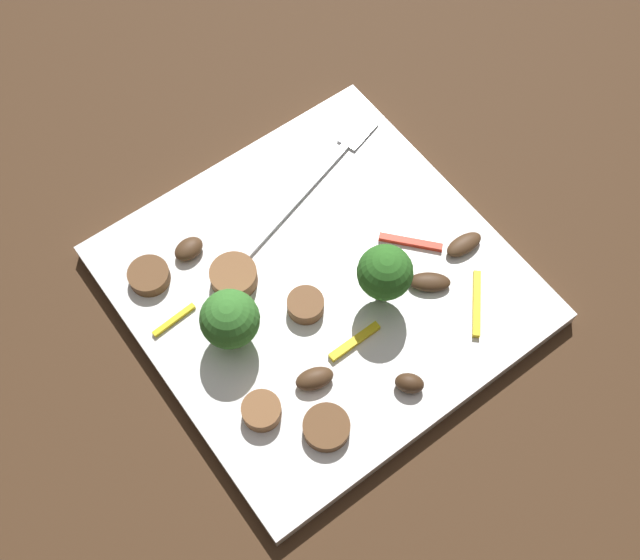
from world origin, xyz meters
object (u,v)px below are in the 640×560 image
object	(u,v)px
plate	(320,285)
sausage_slice_2	(326,427)
broccoli_floret_0	(385,273)
sausage_slice_1	(234,276)
pepper_strip_0	(411,242)
mushroom_0	(430,282)
pepper_strip_2	(477,304)
broccoli_floret_1	(228,317)
pepper_strip_1	(355,342)
sausage_slice_4	(149,276)
pepper_strip_3	(174,320)
sausage_slice_3	(262,411)
mushroom_2	(189,249)
mushroom_1	(315,379)
fork	(316,178)
sausage_slice_0	(306,305)
mushroom_4	(414,380)
mushroom_3	(464,244)

from	to	relation	value
plate	sausage_slice_2	distance (m)	0.12
broccoli_floret_0	sausage_slice_2	distance (m)	0.12
sausage_slice_1	pepper_strip_0	bearing A→B (deg)	-23.00
mushroom_0	pepper_strip_2	xyz separation A→B (m)	(0.02, -0.03, -0.00)
broccoli_floret_1	pepper_strip_1	bearing A→B (deg)	-40.73
plate	broccoli_floret_0	distance (m)	0.07
sausage_slice_4	pepper_strip_3	distance (m)	0.04
broccoli_floret_1	sausage_slice_4	bearing A→B (deg)	108.27
sausage_slice_3	mushroom_2	world-z (taller)	same
sausage_slice_4	mushroom_1	bearing A→B (deg)	-69.82
pepper_strip_1	sausage_slice_4	bearing A→B (deg)	124.73
plate	sausage_slice_3	bearing A→B (deg)	-147.61
fork	pepper_strip_3	size ratio (longest dim) A/B	4.77
fork	pepper_strip_2	xyz separation A→B (m)	(0.03, -0.16, 0.00)
pepper_strip_2	sausage_slice_0	bearing A→B (deg)	144.78
sausage_slice_0	plate	bearing A→B (deg)	29.46
mushroom_2	mushroom_4	size ratio (longest dim) A/B	1.15
sausage_slice_1	pepper_strip_0	xyz separation A→B (m)	(0.13, -0.05, -0.00)
broccoli_floret_1	pepper_strip_3	bearing A→B (deg)	129.60
sausage_slice_0	sausage_slice_1	world-z (taller)	sausage_slice_1
broccoli_floret_0	broccoli_floret_1	world-z (taller)	broccoli_floret_0
mushroom_2	broccoli_floret_1	bearing A→B (deg)	-98.50
plate	fork	distance (m)	0.09
broccoli_floret_1	plate	bearing A→B (deg)	-1.55
sausage_slice_2	mushroom_3	world-z (taller)	same
sausage_slice_2	pepper_strip_0	xyz separation A→B (m)	(0.14, 0.08, -0.00)
sausage_slice_0	mushroom_4	world-z (taller)	mushroom_4
fork	mushroom_0	size ratio (longest dim) A/B	5.54
sausage_slice_0	mushroom_3	world-z (taller)	sausage_slice_0
mushroom_0	sausage_slice_2	bearing A→B (deg)	-161.33
sausage_slice_4	mushroom_2	size ratio (longest dim) A/B	1.32
sausage_slice_2	mushroom_2	distance (m)	0.18
pepper_strip_3	broccoli_floret_1	bearing A→B (deg)	-50.40
sausage_slice_3	pepper_strip_3	bearing A→B (deg)	97.09
sausage_slice_0	sausage_slice_3	world-z (taller)	same
pepper_strip_0	pepper_strip_2	distance (m)	0.07
sausage_slice_2	mushroom_1	distance (m)	0.04
mushroom_3	sausage_slice_2	bearing A→B (deg)	-162.90
plate	pepper_strip_0	world-z (taller)	pepper_strip_0
mushroom_3	pepper_strip_3	world-z (taller)	mushroom_3
mushroom_2	pepper_strip_1	size ratio (longest dim) A/B	0.55
mushroom_1	pepper_strip_1	xyz separation A→B (m)	(0.04, 0.01, -0.00)
sausage_slice_0	mushroom_4	bearing A→B (deg)	-73.67
sausage_slice_2	mushroom_0	bearing A→B (deg)	18.67
sausage_slice_2	mushroom_3	xyz separation A→B (m)	(0.17, 0.05, -0.00)
broccoli_floret_1	mushroom_2	bearing A→B (deg)	81.50
broccoli_floret_0	mushroom_1	world-z (taller)	broccoli_floret_0
mushroom_4	mushroom_0	bearing A→B (deg)	41.92
sausage_slice_0	mushroom_4	xyz separation A→B (m)	(0.03, -0.09, 0.00)
fork	sausage_slice_4	xyz separation A→B (m)	(-0.16, 0.00, 0.00)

